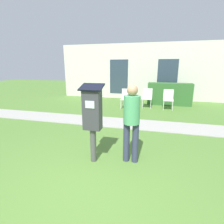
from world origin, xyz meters
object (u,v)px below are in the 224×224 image
(outdoor_chair_left, at_px, (126,97))
(parking_meter, at_px, (92,114))
(outdoor_chair_right, at_px, (168,98))
(outdoor_chair_middle, at_px, (147,96))
(person_standing, at_px, (132,118))

(outdoor_chair_left, bearing_deg, parking_meter, -94.73)
(outdoor_chair_left, bearing_deg, outdoor_chair_right, 0.44)
(parking_meter, relative_size, outdoor_chair_right, 1.77)
(parking_meter, bearing_deg, outdoor_chair_right, 71.99)
(outdoor_chair_right, bearing_deg, outdoor_chair_middle, 174.81)
(outdoor_chair_middle, height_order, outdoor_chair_right, same)
(parking_meter, xyz_separation_m, person_standing, (0.74, 0.19, -0.09))
(outdoor_chair_middle, distance_m, outdoor_chair_right, 0.96)
(person_standing, xyz_separation_m, outdoor_chair_left, (-0.96, 4.70, -0.40))
(person_standing, relative_size, outdoor_chair_right, 1.76)
(outdoor_chair_left, distance_m, outdoor_chair_middle, 1.02)
(outdoor_chair_middle, relative_size, outdoor_chair_right, 1.00)
(person_standing, relative_size, outdoor_chair_middle, 1.76)
(outdoor_chair_middle, bearing_deg, outdoor_chair_right, 13.75)
(person_standing, height_order, outdoor_chair_right, person_standing)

